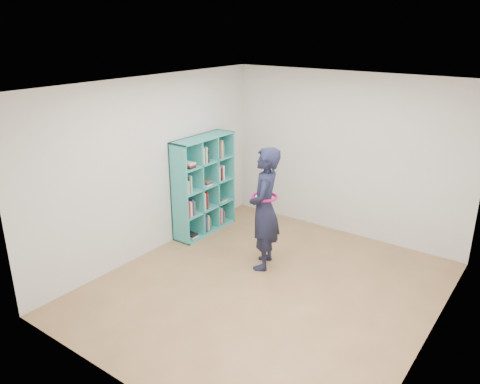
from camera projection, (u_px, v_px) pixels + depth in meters
The scene contains 9 objects.
floor at pixel (266, 288), 6.12m from camera, with size 4.50×4.50×0.00m, color olive.
ceiling at pixel (270, 86), 5.24m from camera, with size 4.50×4.50×0.00m, color white.
wall_left at pixel (152, 167), 6.79m from camera, with size 0.02×4.50×2.60m, color silver.
wall_right at pixel (440, 237), 4.57m from camera, with size 0.02×4.50×2.60m, color silver.
wall_back at pixel (345, 155), 7.39m from camera, with size 4.00×0.02×2.60m, color silver.
wall_front at pixel (124, 269), 3.97m from camera, with size 4.00×0.02×2.60m, color silver.
bookshelf at pixel (202, 186), 7.58m from camera, with size 0.35×1.20×1.60m.
person at pixel (264, 209), 6.40m from camera, with size 0.63×0.75×1.74m.
smartphone at pixel (256, 198), 6.46m from camera, with size 0.08×0.09×0.14m.
Camera 1 is at (2.86, -4.51, 3.27)m, focal length 35.00 mm.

